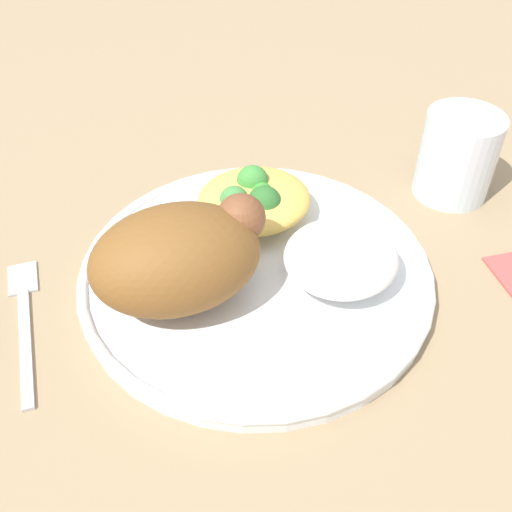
{
  "coord_description": "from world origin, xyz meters",
  "views": [
    {
      "loc": [
        -0.11,
        -0.31,
        0.33
      ],
      "look_at": [
        0.0,
        0.0,
        0.03
      ],
      "focal_mm": 42.15,
      "sensor_mm": 36.0,
      "label": 1
    }
  ],
  "objects": [
    {
      "name": "fork",
      "position": [
        -0.17,
        0.02,
        0.0
      ],
      "size": [
        0.02,
        0.14,
        0.01
      ],
      "color": "#B2B2B7",
      "rests_on": "ground_plane"
    },
    {
      "name": "water_glass",
      "position": [
        0.21,
        0.05,
        0.04
      ],
      "size": [
        0.07,
        0.07,
        0.08
      ],
      "primitive_type": "cylinder",
      "color": "silver",
      "rests_on": "ground_plane"
    },
    {
      "name": "ground_plane",
      "position": [
        0.0,
        0.0,
        0.0
      ],
      "size": [
        2.0,
        2.0,
        0.0
      ],
      "primitive_type": "plane",
      "color": "#977E5B"
    },
    {
      "name": "rice_pile",
      "position": [
        0.06,
        -0.03,
        0.03
      ],
      "size": [
        0.08,
        0.08,
        0.04
      ],
      "primitive_type": "ellipsoid",
      "color": "white",
      "rests_on": "plate"
    },
    {
      "name": "mac_cheese_with_broccoli",
      "position": [
        0.02,
        0.06,
        0.03
      ],
      "size": [
        0.09,
        0.09,
        0.04
      ],
      "color": "#E6BA52",
      "rests_on": "plate"
    },
    {
      "name": "plate",
      "position": [
        0.0,
        0.0,
        0.01
      ],
      "size": [
        0.27,
        0.27,
        0.02
      ],
      "color": "white",
      "rests_on": "ground_plane"
    },
    {
      "name": "roasted_chicken",
      "position": [
        -0.06,
        -0.01,
        0.05
      ],
      "size": [
        0.13,
        0.09,
        0.07
      ],
      "color": "brown",
      "rests_on": "plate"
    }
  ]
}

